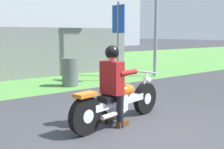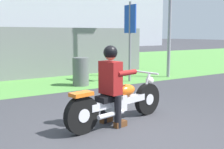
{
  "view_description": "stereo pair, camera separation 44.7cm",
  "coord_description": "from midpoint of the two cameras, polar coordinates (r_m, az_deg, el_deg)",
  "views": [
    {
      "loc": [
        -2.88,
        -3.08,
        1.58
      ],
      "look_at": [
        0.18,
        0.89,
        0.85
      ],
      "focal_mm": 45.09,
      "sensor_mm": 36.0,
      "label": 1
    },
    {
      "loc": [
        -2.52,
        -3.34,
        1.58
      ],
      "look_at": [
        0.18,
        0.89,
        0.85
      ],
      "focal_mm": 45.09,
      "sensor_mm": 36.0,
      "label": 2
    }
  ],
  "objects": [
    {
      "name": "ground",
      "position": [
        4.48,
        7.19,
        -12.42
      ],
      "size": [
        120.0,
        120.0,
        0.0
      ],
      "primitive_type": "plane",
      "color": "#38383D"
    },
    {
      "name": "grass_verge",
      "position": [
        13.26,
        -20.54,
        0.94
      ],
      "size": [
        60.0,
        12.0,
        0.01
      ],
      "primitive_type": "cube",
      "color": "#549342",
      "rests_on": "ground"
    },
    {
      "name": "motorcycle_lead",
      "position": [
        5.0,
        3.9,
        -5.61
      ],
      "size": [
        2.21,
        0.74,
        0.87
      ],
      "rotation": [
        0.0,
        0.0,
        0.19
      ],
      "color": "black",
      "rests_on": "ground"
    },
    {
      "name": "rider_lead",
      "position": [
        4.79,
        2.55,
        -1.0
      ],
      "size": [
        0.61,
        0.53,
        1.39
      ],
      "rotation": [
        0.0,
        0.0,
        0.19
      ],
      "color": "black",
      "rests_on": "ground"
    },
    {
      "name": "trash_can",
      "position": [
        8.6,
        -4.89,
        0.58
      ],
      "size": [
        0.49,
        0.49,
        0.86
      ],
      "primitive_type": "cylinder",
      "color": "#595E5B",
      "rests_on": "ground"
    },
    {
      "name": "sign_banner",
      "position": [
        9.28,
        5.07,
        9.15
      ],
      "size": [
        0.08,
        0.6,
        2.6
      ],
      "color": "gray",
      "rests_on": "ground"
    },
    {
      "name": "fence_segment",
      "position": [
        10.63,
        -8.37,
        4.54
      ],
      "size": [
        7.0,
        0.06,
        1.8
      ],
      "primitive_type": "cube",
      "color": "slate",
      "rests_on": "ground"
    }
  ]
}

